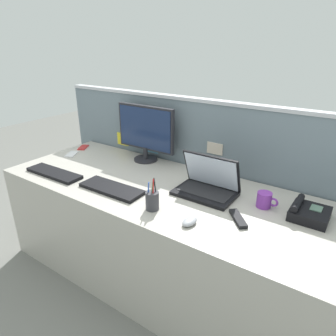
{
  "coord_description": "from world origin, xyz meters",
  "views": [
    {
      "loc": [
        1.0,
        -1.41,
        1.57
      ],
      "look_at": [
        0.0,
        0.05,
        0.83
      ],
      "focal_mm": 32.6,
      "sensor_mm": 36.0,
      "label": 1
    }
  ],
  "objects_px": {
    "laptop": "(208,183)",
    "desk_phone": "(308,213)",
    "cell_phone_red_case": "(83,147)",
    "computer_mouse_right_hand": "(190,221)",
    "tv_remote": "(238,219)",
    "keyboard_spare": "(54,173)",
    "cell_phone_white_slab": "(72,154)",
    "keyboard_main": "(112,189)",
    "pen_cup": "(152,200)",
    "desktop_monitor": "(146,131)",
    "coffee_mug": "(265,200)"
  },
  "relations": [
    {
      "from": "laptop",
      "to": "desk_phone",
      "type": "height_order",
      "value": "laptop"
    },
    {
      "from": "laptop",
      "to": "cell_phone_red_case",
      "type": "xyz_separation_m",
      "value": [
        -1.29,
        0.15,
        -0.06
      ]
    },
    {
      "from": "desk_phone",
      "to": "computer_mouse_right_hand",
      "type": "xyz_separation_m",
      "value": [
        -0.48,
        -0.4,
        -0.02
      ]
    },
    {
      "from": "computer_mouse_right_hand",
      "to": "tv_remote",
      "type": "distance_m",
      "value": 0.26
    },
    {
      "from": "desk_phone",
      "to": "tv_remote",
      "type": "xyz_separation_m",
      "value": [
        -0.29,
        -0.23,
        -0.02
      ]
    },
    {
      "from": "keyboard_spare",
      "to": "cell_phone_white_slab",
      "type": "relative_size",
      "value": 3.26
    },
    {
      "from": "keyboard_main",
      "to": "computer_mouse_right_hand",
      "type": "relative_size",
      "value": 4.22
    },
    {
      "from": "computer_mouse_right_hand",
      "to": "pen_cup",
      "type": "height_order",
      "value": "pen_cup"
    },
    {
      "from": "keyboard_main",
      "to": "cell_phone_red_case",
      "type": "height_order",
      "value": "keyboard_main"
    },
    {
      "from": "desk_phone",
      "to": "keyboard_spare",
      "type": "height_order",
      "value": "desk_phone"
    },
    {
      "from": "keyboard_spare",
      "to": "computer_mouse_right_hand",
      "type": "relative_size",
      "value": 4.45
    },
    {
      "from": "desktop_monitor",
      "to": "desk_phone",
      "type": "distance_m",
      "value": 1.26
    },
    {
      "from": "keyboard_main",
      "to": "pen_cup",
      "type": "bearing_deg",
      "value": -7.99
    },
    {
      "from": "laptop",
      "to": "cell_phone_red_case",
      "type": "height_order",
      "value": "laptop"
    },
    {
      "from": "cell_phone_red_case",
      "to": "coffee_mug",
      "type": "relative_size",
      "value": 1.07
    },
    {
      "from": "laptop",
      "to": "keyboard_main",
      "type": "xyz_separation_m",
      "value": [
        -0.51,
        -0.3,
        -0.05
      ]
    },
    {
      "from": "laptop",
      "to": "tv_remote",
      "type": "relative_size",
      "value": 2.11
    },
    {
      "from": "pen_cup",
      "to": "tv_remote",
      "type": "bearing_deg",
      "value": 20.28
    },
    {
      "from": "laptop",
      "to": "computer_mouse_right_hand",
      "type": "distance_m",
      "value": 0.37
    },
    {
      "from": "desk_phone",
      "to": "keyboard_main",
      "type": "xyz_separation_m",
      "value": [
        -1.08,
        -0.35,
        -0.02
      ]
    },
    {
      "from": "laptop",
      "to": "computer_mouse_right_hand",
      "type": "bearing_deg",
      "value": -76.23
    },
    {
      "from": "computer_mouse_right_hand",
      "to": "pen_cup",
      "type": "bearing_deg",
      "value": -178.14
    },
    {
      "from": "cell_phone_white_slab",
      "to": "tv_remote",
      "type": "xyz_separation_m",
      "value": [
        1.51,
        -0.17,
        0.01
      ]
    },
    {
      "from": "keyboard_main",
      "to": "pen_cup",
      "type": "relative_size",
      "value": 2.24
    },
    {
      "from": "keyboard_spare",
      "to": "pen_cup",
      "type": "distance_m",
      "value": 0.85
    },
    {
      "from": "pen_cup",
      "to": "desktop_monitor",
      "type": "bearing_deg",
      "value": 130.69
    },
    {
      "from": "laptop",
      "to": "cell_phone_red_case",
      "type": "bearing_deg",
      "value": 173.45
    },
    {
      "from": "cell_phone_red_case",
      "to": "keyboard_main",
      "type": "bearing_deg",
      "value": -59.13
    },
    {
      "from": "desk_phone",
      "to": "pen_cup",
      "type": "height_order",
      "value": "pen_cup"
    },
    {
      "from": "keyboard_main",
      "to": "coffee_mug",
      "type": "relative_size",
      "value": 3.53
    },
    {
      "from": "desk_phone",
      "to": "computer_mouse_right_hand",
      "type": "height_order",
      "value": "desk_phone"
    },
    {
      "from": "laptop",
      "to": "keyboard_main",
      "type": "distance_m",
      "value": 0.6
    },
    {
      "from": "desktop_monitor",
      "to": "pen_cup",
      "type": "height_order",
      "value": "desktop_monitor"
    },
    {
      "from": "laptop",
      "to": "keyboard_spare",
      "type": "bearing_deg",
      "value": -160.55
    },
    {
      "from": "keyboard_spare",
      "to": "cell_phone_red_case",
      "type": "xyz_separation_m",
      "value": [
        -0.28,
        0.5,
        -0.01
      ]
    },
    {
      "from": "keyboard_spare",
      "to": "tv_remote",
      "type": "distance_m",
      "value": 1.3
    },
    {
      "from": "cell_phone_red_case",
      "to": "pen_cup",
      "type": "bearing_deg",
      "value": -52.64
    },
    {
      "from": "keyboard_main",
      "to": "computer_mouse_right_hand",
      "type": "bearing_deg",
      "value": -6.41
    },
    {
      "from": "coffee_mug",
      "to": "cell_phone_white_slab",
      "type": "bearing_deg",
      "value": -178.26
    },
    {
      "from": "laptop",
      "to": "pen_cup",
      "type": "bearing_deg",
      "value": -114.51
    },
    {
      "from": "keyboard_main",
      "to": "pen_cup",
      "type": "xyz_separation_m",
      "value": [
        0.35,
        -0.04,
        0.04
      ]
    },
    {
      "from": "tv_remote",
      "to": "keyboard_main",
      "type": "bearing_deg",
      "value": 146.99
    },
    {
      "from": "computer_mouse_right_hand",
      "to": "pen_cup",
      "type": "distance_m",
      "value": 0.25
    },
    {
      "from": "desktop_monitor",
      "to": "laptop",
      "type": "xyz_separation_m",
      "value": [
        0.66,
        -0.23,
        -0.17
      ]
    },
    {
      "from": "computer_mouse_right_hand",
      "to": "cell_phone_white_slab",
      "type": "height_order",
      "value": "computer_mouse_right_hand"
    },
    {
      "from": "pen_cup",
      "to": "cell_phone_white_slab",
      "type": "relative_size",
      "value": 1.38
    },
    {
      "from": "cell_phone_red_case",
      "to": "tv_remote",
      "type": "xyz_separation_m",
      "value": [
        1.57,
        -0.33,
        0.01
      ]
    },
    {
      "from": "keyboard_spare",
      "to": "pen_cup",
      "type": "height_order",
      "value": "pen_cup"
    },
    {
      "from": "desktop_monitor",
      "to": "keyboard_spare",
      "type": "relative_size",
      "value": 1.12
    },
    {
      "from": "keyboard_main",
      "to": "cell_phone_white_slab",
      "type": "relative_size",
      "value": 3.1
    }
  ]
}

